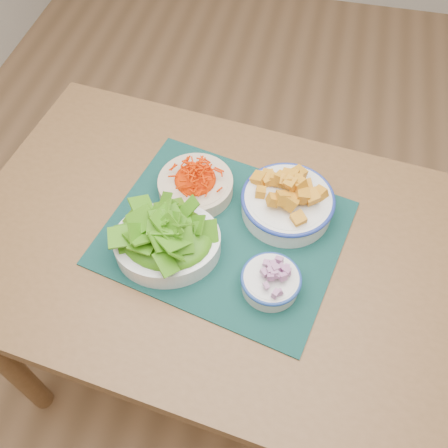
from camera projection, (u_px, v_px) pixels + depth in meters
name	position (u px, v px, depth m)	size (l,w,h in m)	color
ground	(313.00, 303.00, 1.82)	(4.00, 4.00, 0.00)	#AA7B52
table	(212.00, 266.00, 1.17)	(1.16, 0.84, 0.75)	brown
placemat	(224.00, 232.00, 1.09)	(0.49, 0.40, 0.00)	black
carrot_bowl	(195.00, 182.00, 1.12)	(0.22, 0.22, 0.07)	beige
squash_bowl	(288.00, 199.00, 1.08)	(0.24, 0.24, 0.09)	white
lettuce_bowl	(166.00, 237.00, 1.02)	(0.27, 0.24, 0.11)	white
onion_bowl	(271.00, 280.00, 0.98)	(0.14, 0.14, 0.06)	silver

